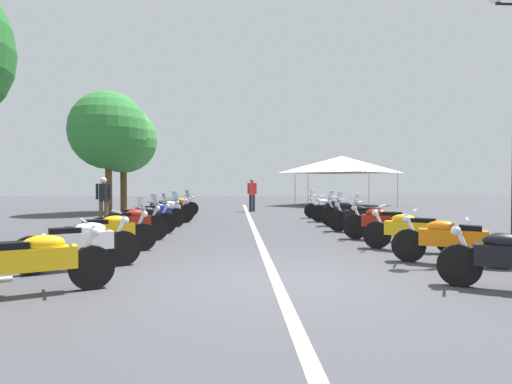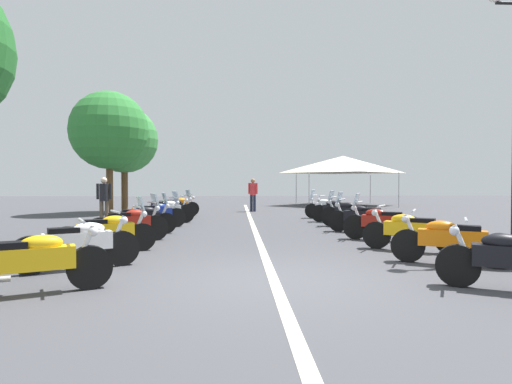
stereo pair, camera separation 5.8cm
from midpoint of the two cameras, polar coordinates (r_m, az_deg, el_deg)
The scene contains 24 objects.
ground_plane at distance 6.61m, azimuth 2.40°, elevation -11.77°, with size 80.00×80.00×0.00m, color #424247.
lane_centre_stripe at distance 13.21m, azimuth -0.29°, elevation -5.18°, with size 29.65×0.16×0.01m, color beige.
motorcycle_left_row_0 at distance 6.39m, azimuth -28.27°, elevation -8.29°, with size 1.11×2.01×0.99m.
motorcycle_left_row_1 at distance 7.88m, azimuth -22.74°, elevation -6.39°, with size 1.14×1.90×0.99m.
motorcycle_left_row_2 at distance 9.48m, azimuth -19.42°, elevation -5.06°, with size 1.09×1.95×1.19m.
motorcycle_left_row_3 at distance 11.05m, azimuth -16.70°, elevation -4.07°, with size 1.13×1.83×1.22m.
motorcycle_left_row_4 at distance 12.55m, azimuth -15.33°, elevation -3.48°, with size 0.94×2.00×1.20m.
motorcycle_left_row_5 at distance 14.17m, azimuth -13.61°, elevation -2.89°, with size 1.23×1.95×1.21m.
motorcycle_left_row_6 at distance 15.72m, azimuth -12.29°, elevation -2.47°, with size 0.99×2.09×1.02m.
motorcycle_left_row_7 at distance 17.48m, azimuth -11.43°, elevation -2.11°, with size 1.18×1.97×1.20m.
motorcycle_left_row_8 at distance 19.09m, azimuth -10.71°, elevation -1.86°, with size 0.98×1.92×0.99m.
motorcycle_right_row_1 at distance 8.48m, azimuth 24.60°, elevation -5.90°, with size 1.13×1.95×0.99m.
motorcycle_right_row_2 at distance 9.83m, azimuth 19.98°, elevation -4.88°, with size 1.26×1.87×0.99m.
motorcycle_right_row_3 at distance 11.37m, azimuth 16.40°, elevation -3.93°, with size 1.09×1.87×1.21m.
motorcycle_right_row_4 at distance 12.97m, azimuth 14.04°, elevation -3.28°, with size 1.23×1.96×1.21m.
motorcycle_right_row_5 at distance 14.50m, azimuth 12.50°, elevation -2.76°, with size 1.22×1.91×1.22m.
motorcycle_right_row_6 at distance 16.02m, azimuth 10.66°, elevation -2.43°, with size 1.16×1.84×1.01m.
motorcycle_right_row_7 at distance 17.72m, azimuth 9.41°, elevation -2.07°, with size 1.05×1.83×1.19m.
traffic_cone_1 at distance 16.19m, azimuth -16.44°, elevation -3.01°, with size 0.36×0.36×0.61m.
bystander_1 at distance 16.06m, azimuth -19.90°, elevation -0.60°, with size 0.32×0.53×1.68m.
bystander_2 at distance 21.73m, azimuth -0.61°, elevation -0.03°, with size 0.32×0.47×1.69m.
roadside_tree_0 at distance 22.38m, azimuth -17.47°, elevation 6.70°, with size 3.34×3.34×5.31m.
roadside_tree_1 at distance 21.60m, azimuth -19.31°, elevation 7.79°, with size 3.71×3.71×5.83m.
event_tent at distance 27.98m, azimuth 11.39°, elevation 3.64°, with size 5.89×5.89×3.20m.
Camera 1 is at (-6.42, 0.62, 1.50)m, focal length 29.78 mm.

